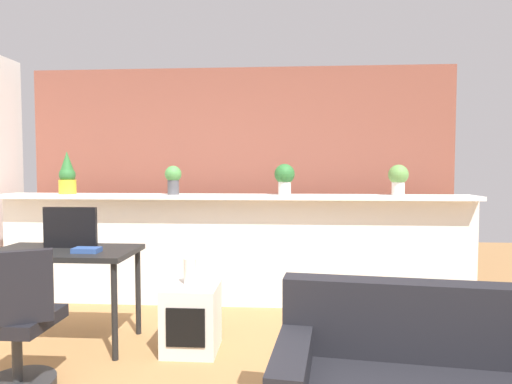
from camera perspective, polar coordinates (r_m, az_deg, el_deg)
divider_wall at (r=4.44m, az=-3.03°, el=-7.81°), size 4.72×0.16×1.08m
plant_shelf at (r=4.33m, az=-3.11°, el=-0.61°), size 4.72×0.38×0.04m
brick_wall_behind at (r=4.95m, az=-2.21°, el=1.60°), size 4.72×0.10×2.50m
potted_plant_0 at (r=4.82m, az=-23.44°, el=2.07°), size 0.17×0.17×0.43m
potted_plant_1 at (r=4.39m, az=-10.77°, el=1.82°), size 0.16×0.16×0.29m
potted_plant_2 at (r=4.28m, az=3.75°, el=1.98°), size 0.20×0.20×0.30m
potted_plant_3 at (r=4.45m, az=18.11°, el=1.81°), size 0.19×0.19×0.30m
desk at (r=3.74m, az=-23.83°, el=-8.17°), size 1.10×0.60×0.75m
tv_monitor at (r=3.77m, az=-23.12°, el=-4.28°), size 0.43×0.04×0.32m
office_chair at (r=3.11m, az=-28.94°, el=-15.86°), size 0.52×0.52×0.91m
side_cube_shelf at (r=3.46m, az=-8.44°, el=-16.01°), size 0.40×0.41×0.50m
vase_on_shelf at (r=3.41m, az=-8.63°, el=-10.19°), size 0.09×0.09×0.19m
book_on_desk at (r=3.53m, az=-21.26°, el=-7.08°), size 0.20×0.12×0.04m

